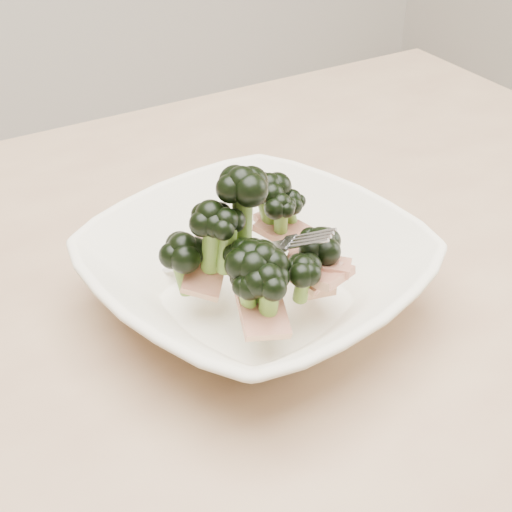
% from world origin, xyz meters
% --- Properties ---
extents(dining_table, '(1.20, 0.80, 0.75)m').
position_xyz_m(dining_table, '(0.00, 0.00, 0.65)').
color(dining_table, tan).
rests_on(dining_table, ground).
extents(broccoli_dish, '(0.32, 0.32, 0.14)m').
position_xyz_m(broccoli_dish, '(0.05, -0.03, 0.79)').
color(broccoli_dish, white).
rests_on(broccoli_dish, dining_table).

